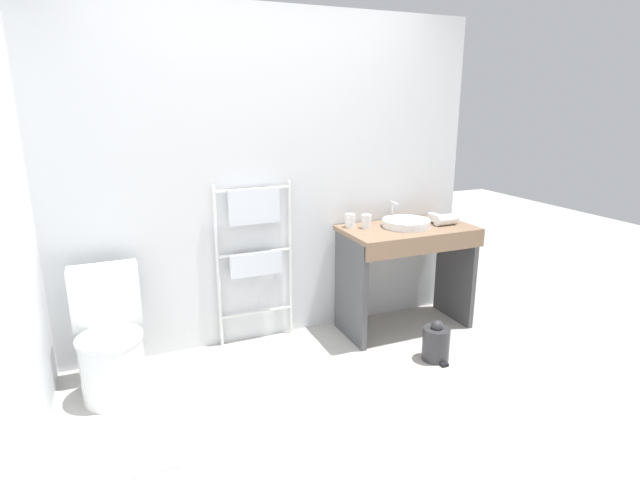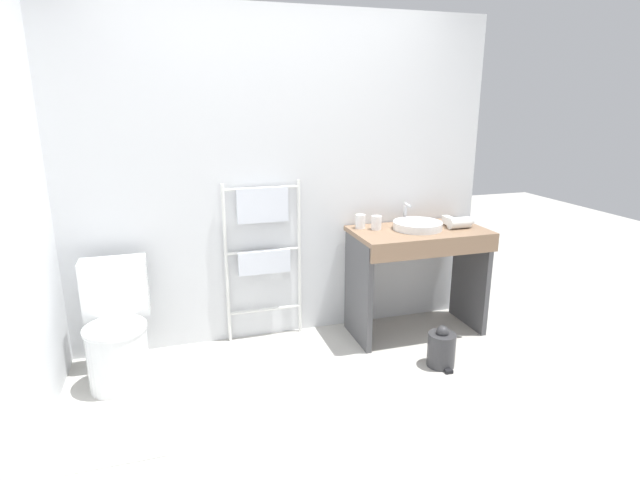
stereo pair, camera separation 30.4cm
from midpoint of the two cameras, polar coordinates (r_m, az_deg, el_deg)
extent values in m
plane|color=#B2AFA8|center=(2.88, 0.41, -21.78)|extent=(12.00, 12.00, 0.00)
cube|color=silver|center=(3.68, -8.46, 6.68)|extent=(3.25, 0.12, 2.38)
cylinder|color=white|center=(3.40, -25.06, -13.23)|extent=(0.37, 0.37, 0.38)
cylinder|color=white|center=(3.31, -25.46, -10.13)|extent=(0.38, 0.38, 0.02)
cube|color=white|center=(3.48, -25.70, -5.75)|extent=(0.41, 0.17, 0.38)
cylinder|color=silver|center=(3.41, -26.08, -2.66)|extent=(0.05, 0.05, 0.01)
cylinder|color=white|center=(3.65, -13.95, -3.23)|extent=(0.02, 0.02, 1.20)
cylinder|color=white|center=(3.76, -5.73, -2.25)|extent=(0.02, 0.02, 1.20)
cylinder|color=white|center=(3.83, -9.51, -8.19)|extent=(0.55, 0.02, 0.02)
cylinder|color=white|center=(3.67, -9.83, -1.50)|extent=(0.55, 0.02, 0.02)
cylinder|color=white|center=(3.56, -10.18, 5.70)|extent=(0.55, 0.02, 0.02)
cube|color=silver|center=(3.56, -9.99, 3.79)|extent=(0.37, 0.04, 0.25)
cube|color=silver|center=(3.67, -9.68, -2.77)|extent=(0.38, 0.04, 0.17)
cube|color=#84664C|center=(3.82, 7.77, 1.19)|extent=(1.00, 0.56, 0.03)
cube|color=#84664C|center=(3.62, 9.88, -0.82)|extent=(1.00, 0.02, 0.10)
cube|color=#4C4C4F|center=(3.73, 1.17, -5.67)|extent=(0.04, 0.47, 0.79)
cube|color=#4C4C4F|center=(4.19, 13.21, -3.66)|extent=(0.04, 0.47, 0.79)
cylinder|color=white|center=(3.81, 7.58, 1.90)|extent=(0.36, 0.36, 0.06)
cylinder|color=silver|center=(3.81, 7.59, 2.25)|extent=(0.30, 0.30, 0.01)
cylinder|color=silver|center=(3.98, 6.06, 3.29)|extent=(0.02, 0.02, 0.16)
cylinder|color=silver|center=(3.93, 6.40, 4.12)|extent=(0.02, 0.09, 0.02)
cylinder|color=white|center=(3.76, 1.17, 2.20)|extent=(0.07, 0.07, 0.10)
cylinder|color=white|center=(3.74, 3.01, 2.11)|extent=(0.08, 0.08, 0.10)
cylinder|color=white|center=(3.91, 12.01, 2.26)|extent=(0.17, 0.09, 0.09)
cone|color=silver|center=(3.98, 13.34, 2.40)|extent=(0.06, 0.07, 0.07)
cube|color=white|center=(3.97, 10.79, 2.52)|extent=(0.05, 0.11, 0.06)
cylinder|color=#333335|center=(3.60, 10.72, -11.63)|extent=(0.19, 0.19, 0.24)
sphere|color=#333335|center=(3.54, 10.83, -9.69)|extent=(0.08, 0.08, 0.08)
cube|color=black|center=(3.57, 11.63, -13.84)|extent=(0.05, 0.04, 0.02)
cube|color=silver|center=(2.99, -25.10, -21.79)|extent=(0.56, 0.36, 0.01)
camera|label=1|loc=(0.15, -92.86, -0.80)|focal=28.00mm
camera|label=2|loc=(0.15, 87.14, 0.80)|focal=28.00mm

